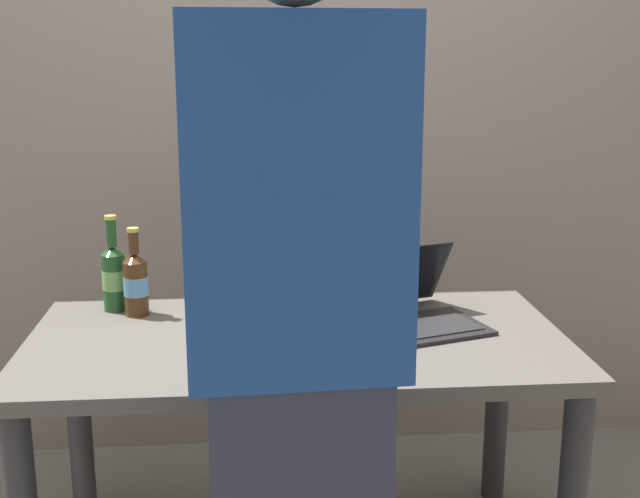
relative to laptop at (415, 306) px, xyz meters
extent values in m
cube|color=#56514C|center=(-0.35, -0.09, -0.07)|extent=(1.51, 0.78, 0.04)
cylinder|color=#2D2D30|center=(-1.05, 0.24, -0.43)|extent=(0.08, 0.08, 0.69)
cylinder|color=#2D2D30|center=(0.34, 0.24, -0.43)|extent=(0.08, 0.08, 0.69)
cube|color=black|center=(0.02, -0.07, -0.04)|extent=(0.38, 0.34, 0.01)
cube|color=#232326|center=(0.03, -0.09, -0.04)|extent=(0.30, 0.23, 0.00)
cube|color=black|center=(-0.04, 0.11, 0.07)|extent=(0.34, 0.22, 0.21)
cube|color=black|center=(-0.03, 0.11, 0.07)|extent=(0.31, 0.20, 0.19)
cylinder|color=#472B14|center=(-0.83, 0.14, 0.03)|extent=(0.07, 0.07, 0.17)
cone|color=#472B14|center=(-0.83, 0.14, 0.13)|extent=(0.07, 0.07, 0.03)
cylinder|color=#472B14|center=(-0.83, 0.14, 0.18)|extent=(0.03, 0.03, 0.07)
cylinder|color=#BFB74C|center=(-0.83, 0.14, 0.21)|extent=(0.03, 0.03, 0.01)
cylinder|color=#5895BC|center=(-0.83, 0.14, 0.04)|extent=(0.07, 0.07, 0.06)
cylinder|color=#1E5123|center=(-0.90, 0.19, 0.04)|extent=(0.07, 0.07, 0.18)
cone|color=#1E5123|center=(-0.90, 0.19, 0.14)|extent=(0.07, 0.07, 0.02)
cylinder|color=#1E5123|center=(-0.90, 0.19, 0.19)|extent=(0.03, 0.03, 0.08)
cylinder|color=#BFB74C|center=(-0.90, 0.19, 0.24)|extent=(0.04, 0.04, 0.01)
cylinder|color=#75AC5C|center=(-0.90, 0.19, 0.05)|extent=(0.07, 0.07, 0.06)
cube|color=#1E4793|center=(-0.39, -0.73, 0.46)|extent=(0.44, 0.26, 0.69)
cylinder|color=white|center=(-0.49, 0.04, 0.00)|extent=(0.07, 0.07, 0.10)
torus|color=white|center=(-0.45, 0.04, 0.01)|extent=(0.07, 0.01, 0.07)
cube|color=gray|center=(-0.35, 0.76, 0.52)|extent=(6.00, 0.10, 2.60)
camera|label=1|loc=(-0.47, -2.27, 0.74)|focal=46.11mm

